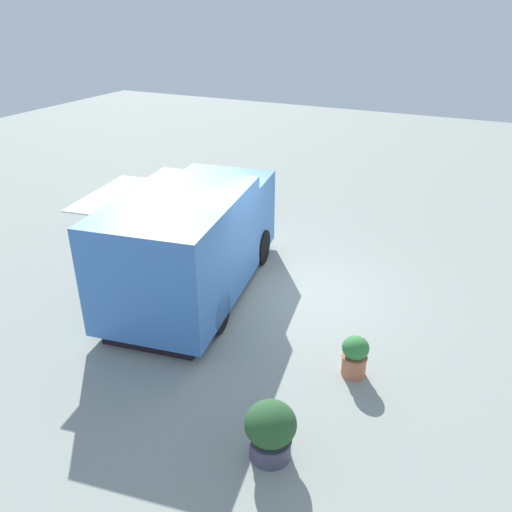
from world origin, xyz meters
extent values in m
plane|color=#929A8F|center=(0.00, 0.00, 0.00)|extent=(40.00, 40.00, 0.00)
cube|color=#3F77C5|center=(1.33, -1.61, 1.23)|extent=(3.73, 2.66, 2.03)
cube|color=#3F77C5|center=(-1.10, -1.99, 1.07)|extent=(1.78, 2.26, 1.70)
cube|color=black|center=(-1.80, -2.10, 1.36)|extent=(0.30, 1.70, 0.65)
cube|color=black|center=(1.50, -2.68, 1.35)|extent=(1.87, 0.32, 0.71)
cube|color=white|center=(1.54, -2.96, 2.20)|extent=(2.13, 0.91, 0.03)
cube|color=black|center=(0.60, -1.72, 0.11)|extent=(4.87, 2.42, 0.22)
cylinder|color=black|center=(-1.05, -1.01, 0.39)|extent=(0.81, 0.34, 0.78)
cylinder|color=black|center=(-0.75, -2.91, 0.39)|extent=(0.81, 0.34, 0.78)
cylinder|color=black|center=(1.78, -0.56, 0.39)|extent=(0.81, 0.34, 0.78)
cylinder|color=black|center=(2.08, -2.46, 0.39)|extent=(0.81, 0.34, 0.78)
ellipsoid|color=#6F5E57|center=(-3.87, -2.57, 0.06)|extent=(0.64, 0.59, 0.12)
cube|color=#6F5E57|center=(-3.65, -2.60, 0.06)|extent=(0.38, 0.22, 0.11)
cube|color=#6F5E57|center=(-3.71, -2.41, 0.06)|extent=(0.38, 0.22, 0.11)
cube|color=#BC372D|center=(-3.87, -2.57, 0.37)|extent=(0.42, 0.33, 0.51)
sphere|color=#A67852|center=(-3.87, -2.57, 0.73)|extent=(0.22, 0.22, 0.22)
sphere|color=black|center=(-3.87, -2.57, 0.76)|extent=(0.22, 0.22, 0.22)
cube|color=#BC372D|center=(-3.70, -2.63, 0.44)|extent=(0.35, 0.20, 0.27)
cube|color=#BC372D|center=(-3.77, -2.42, 0.44)|extent=(0.35, 0.20, 0.27)
cylinder|color=tan|center=(-3.58, -2.47, 0.37)|extent=(0.40, 0.17, 0.08)
cube|color=red|center=(-3.58, -2.47, 0.38)|extent=(0.33, 0.12, 0.02)
cylinder|color=#C26F4D|center=(1.93, 2.02, 0.18)|extent=(0.39, 0.39, 0.36)
torus|color=#C26A50|center=(1.93, 2.02, 0.34)|extent=(0.42, 0.42, 0.04)
ellipsoid|color=#38843F|center=(1.93, 2.02, 0.52)|extent=(0.43, 0.43, 0.37)
sphere|color=#E03A98|center=(1.82, 1.90, 0.59)|extent=(0.06, 0.06, 0.06)
sphere|color=#EE3B84|center=(1.78, 2.10, 0.60)|extent=(0.09, 0.09, 0.09)
sphere|color=#F92F89|center=(1.79, 1.95, 0.61)|extent=(0.08, 0.08, 0.08)
cylinder|color=#4A475D|center=(4.03, 1.48, 0.15)|extent=(0.55, 0.55, 0.29)
torus|color=#46405F|center=(4.03, 1.48, 0.28)|extent=(0.58, 0.58, 0.04)
ellipsoid|color=#2B562D|center=(4.03, 1.48, 0.55)|extent=(0.69, 0.69, 0.58)
sphere|color=red|center=(4.16, 1.64, 0.73)|extent=(0.06, 0.06, 0.06)
sphere|color=#E42343|center=(4.15, 1.72, 0.64)|extent=(0.09, 0.09, 0.09)
sphere|color=red|center=(4.30, 1.52, 0.62)|extent=(0.05, 0.05, 0.05)
camera|label=1|loc=(8.59, 3.44, 5.45)|focal=36.12mm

